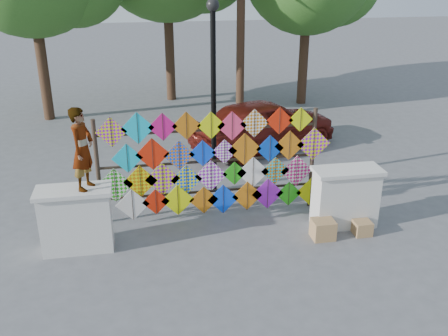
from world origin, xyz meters
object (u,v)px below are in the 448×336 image
(vendor_woman, at_px, (82,149))
(sedan, at_px, (264,124))
(kite_rack, at_px, (213,165))
(lamppost, at_px, (213,81))

(vendor_woman, distance_m, sedan, 6.86)
(kite_rack, distance_m, vendor_woman, 2.82)
(kite_rack, relative_size, sedan, 1.13)
(vendor_woman, height_order, lamppost, lamppost)
(kite_rack, relative_size, vendor_woman, 3.24)
(vendor_woman, bearing_deg, sedan, -20.96)
(sedan, relative_size, lamppost, 1.00)
(kite_rack, distance_m, sedan, 4.51)
(kite_rack, bearing_deg, vendor_woman, -159.93)
(sedan, height_order, lamppost, lamppost)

